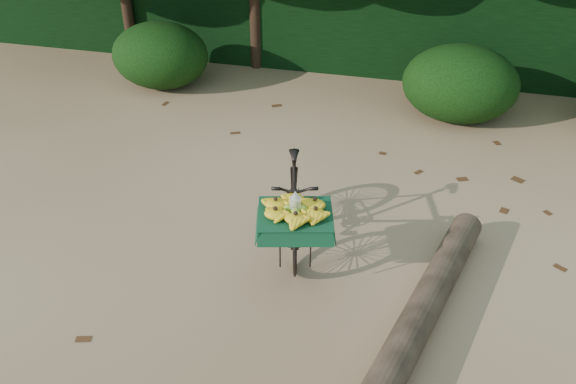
# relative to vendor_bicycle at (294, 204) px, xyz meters

# --- Properties ---
(ground) EXTENTS (80.00, 80.00, 0.00)m
(ground) POSITION_rel_vendor_bicycle_xyz_m (0.05, -0.89, -0.47)
(ground) COLOR tan
(ground) RESTS_ON ground
(vendor_bicycle) EXTENTS (0.93, 1.72, 0.93)m
(vendor_bicycle) POSITION_rel_vendor_bicycle_xyz_m (0.00, 0.00, 0.00)
(vendor_bicycle) COLOR black
(vendor_bicycle) RESTS_ON ground
(fallen_log) EXTENTS (1.34, 4.00, 0.29)m
(fallen_log) POSITION_rel_vendor_bicycle_xyz_m (1.19, -1.43, -0.33)
(fallen_log) COLOR brown
(fallen_log) RESTS_ON ground
(hedge_backdrop) EXTENTS (26.00, 1.80, 1.80)m
(hedge_backdrop) POSITION_rel_vendor_bicycle_xyz_m (0.05, 5.41, 0.43)
(hedge_backdrop) COLOR black
(hedge_backdrop) RESTS_ON ground
(bush_clumps) EXTENTS (8.80, 1.70, 0.90)m
(bush_clumps) POSITION_rel_vendor_bicycle_xyz_m (0.55, 3.41, -0.02)
(bush_clumps) COLOR black
(bush_clumps) RESTS_ON ground
(leaf_litter) EXTENTS (7.00, 7.30, 0.01)m
(leaf_litter) POSITION_rel_vendor_bicycle_xyz_m (0.05, -0.24, -0.47)
(leaf_litter) COLOR #492913
(leaf_litter) RESTS_ON ground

